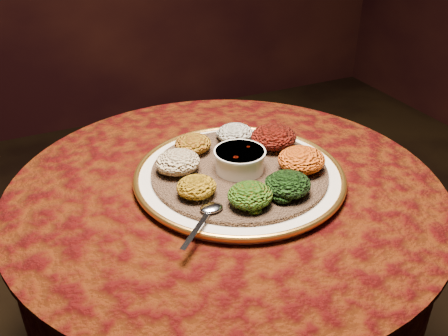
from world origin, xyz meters
name	(u,v)px	position (x,y,z in m)	size (l,w,h in m)	color
table	(225,248)	(0.00, 0.00, 0.55)	(0.96, 0.96, 0.73)	black
platter	(239,176)	(0.04, 0.00, 0.75)	(0.48, 0.48, 0.02)	white
injera	(239,172)	(0.04, 0.00, 0.76)	(0.39, 0.39, 0.01)	brown
stew_bowl	(240,159)	(0.04, 0.00, 0.79)	(0.11, 0.11, 0.05)	white
spoon	(209,211)	(-0.09, -0.12, 0.77)	(0.12, 0.11, 0.01)	silver
portion_ayib	(235,133)	(0.09, 0.13, 0.78)	(0.09, 0.08, 0.04)	silver
portion_kitfo	(274,137)	(0.16, 0.06, 0.79)	(0.11, 0.10, 0.05)	black
portion_tikil	(301,160)	(0.16, -0.05, 0.79)	(0.11, 0.10, 0.05)	#A96A0E
portion_gomen	(288,184)	(0.08, -0.12, 0.78)	(0.09, 0.09, 0.05)	black
portion_mixveg	(250,195)	(-0.01, -0.12, 0.78)	(0.09, 0.09, 0.04)	#993609
portion_kik	(196,187)	(-0.09, -0.05, 0.78)	(0.08, 0.08, 0.04)	#BB8210
portion_timatim	(178,162)	(-0.09, 0.06, 0.79)	(0.10, 0.09, 0.05)	maroon
portion_shiro	(193,144)	(-0.03, 0.12, 0.78)	(0.09, 0.08, 0.04)	#946A11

